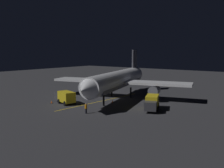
{
  "coord_description": "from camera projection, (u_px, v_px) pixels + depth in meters",
  "views": [
    {
      "loc": [
        -31.92,
        44.15,
        10.46
      ],
      "look_at": [
        0.0,
        2.0,
        3.5
      ],
      "focal_mm": 40.36,
      "sensor_mm": 36.0,
      "label": 1
    }
  ],
  "objects": [
    {
      "name": "airliner",
      "position": [
        118.0,
        80.0,
        55.36
      ],
      "size": [
        31.35,
        34.64,
        10.77
      ],
      "color": "white",
      "rests_on": "ground_plane"
    },
    {
      "name": "traffic_cone_near_right",
      "position": [
        112.0,
        101.0,
        51.25
      ],
      "size": [
        0.5,
        0.5,
        0.55
      ],
      "color": "#EA590F",
      "rests_on": "ground_plane"
    },
    {
      "name": "catering_truck",
      "position": [
        152.0,
        103.0,
        44.77
      ],
      "size": [
        4.19,
        6.24,
        2.54
      ],
      "color": "gold",
      "rests_on": "ground_plane"
    },
    {
      "name": "apron_guide_stripe",
      "position": [
        102.0,
        101.0,
        52.93
      ],
      "size": [
        1.73,
        24.02,
        0.01
      ],
      "primitive_type": "cube",
      "rotation": [
        0.0,
        0.0,
        -0.06
      ],
      "color": "gold",
      "rests_on": "ground_plane"
    },
    {
      "name": "traffic_cone_near_left",
      "position": [
        52.0,
        102.0,
        50.67
      ],
      "size": [
        0.5,
        0.5,
        0.55
      ],
      "color": "#EA590F",
      "rests_on": "ground_plane"
    },
    {
      "name": "ground_plane",
      "position": [
        117.0,
        99.0,
        55.37
      ],
      "size": [
        180.0,
        180.0,
        0.2
      ],
      "primitive_type": "cube",
      "color": "#2F2F33"
    },
    {
      "name": "ground_crew_worker",
      "position": [
        86.0,
        108.0,
        42.28
      ],
      "size": [
        0.4,
        0.4,
        1.74
      ],
      "color": "black",
      "rests_on": "ground_plane"
    },
    {
      "name": "baggage_truck",
      "position": [
        65.0,
        97.0,
        50.27
      ],
      "size": [
        6.09,
        3.7,
        2.47
      ],
      "color": "gold",
      "rests_on": "ground_plane"
    }
  ]
}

